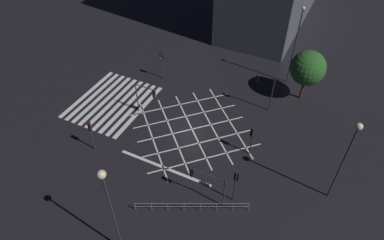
{
  "coord_description": "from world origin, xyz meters",
  "views": [
    {
      "loc": [
        23.12,
        11.36,
        25.1
      ],
      "look_at": [
        0.0,
        0.0,
        1.31
      ],
      "focal_mm": 32.0,
      "sensor_mm": 36.0,
      "label": 1
    }
  ],
  "objects_px": {
    "traffic_light_ne_main": "(236,181)",
    "traffic_light_sw_main": "(161,60)",
    "traffic_light_ne_cross": "(205,180)",
    "traffic_light_se_cross": "(91,130)",
    "traffic_light_nw_cross": "(264,85)",
    "traffic_light_median_south": "(147,94)",
    "street_lamp_east": "(350,146)",
    "street_lamp_far": "(296,39)",
    "street_lamp_west": "(108,197)",
    "street_tree_near": "(308,68)",
    "traffic_light_median_north": "(252,136)"
  },
  "relations": [
    {
      "from": "traffic_light_median_south",
      "to": "street_lamp_west",
      "type": "height_order",
      "value": "street_lamp_west"
    },
    {
      "from": "street_lamp_east",
      "to": "street_lamp_far",
      "type": "bearing_deg",
      "value": -153.19
    },
    {
      "from": "traffic_light_ne_cross",
      "to": "street_tree_near",
      "type": "distance_m",
      "value": 18.06
    },
    {
      "from": "traffic_light_median_south",
      "to": "street_lamp_west",
      "type": "relative_size",
      "value": 0.41
    },
    {
      "from": "traffic_light_sw_main",
      "to": "street_lamp_west",
      "type": "height_order",
      "value": "street_lamp_west"
    },
    {
      "from": "street_lamp_west",
      "to": "street_lamp_far",
      "type": "relative_size",
      "value": 0.98
    },
    {
      "from": "traffic_light_se_cross",
      "to": "street_lamp_far",
      "type": "relative_size",
      "value": 0.38
    },
    {
      "from": "traffic_light_sw_main",
      "to": "traffic_light_se_cross",
      "type": "distance_m",
      "value": 13.28
    },
    {
      "from": "traffic_light_nw_cross",
      "to": "traffic_light_median_south",
      "type": "bearing_deg",
      "value": 31.37
    },
    {
      "from": "traffic_light_ne_main",
      "to": "traffic_light_se_cross",
      "type": "bearing_deg",
      "value": 92.2
    },
    {
      "from": "traffic_light_ne_main",
      "to": "street_lamp_west",
      "type": "xyz_separation_m",
      "value": [
        7.99,
        -5.97,
        4.32
      ]
    },
    {
      "from": "traffic_light_ne_cross",
      "to": "street_lamp_east",
      "type": "bearing_deg",
      "value": -152.45
    },
    {
      "from": "traffic_light_median_south",
      "to": "traffic_light_ne_main",
      "type": "bearing_deg",
      "value": -26.78
    },
    {
      "from": "traffic_light_sw_main",
      "to": "street_lamp_far",
      "type": "distance_m",
      "value": 15.64
    },
    {
      "from": "traffic_light_ne_main",
      "to": "street_tree_near",
      "type": "bearing_deg",
      "value": -6.67
    },
    {
      "from": "traffic_light_ne_cross",
      "to": "traffic_light_ne_main",
      "type": "relative_size",
      "value": 0.96
    },
    {
      "from": "traffic_light_ne_main",
      "to": "street_lamp_west",
      "type": "height_order",
      "value": "street_lamp_west"
    },
    {
      "from": "traffic_light_median_north",
      "to": "street_lamp_far",
      "type": "xyz_separation_m",
      "value": [
        -13.24,
        0.29,
        3.49
      ]
    },
    {
      "from": "street_lamp_west",
      "to": "traffic_light_median_south",
      "type": "bearing_deg",
      "value": -155.86
    },
    {
      "from": "street_lamp_east",
      "to": "traffic_light_se_cross",
      "type": "bearing_deg",
      "value": -78.14
    },
    {
      "from": "traffic_light_se_cross",
      "to": "traffic_light_sw_main",
      "type": "bearing_deg",
      "value": 89.9
    },
    {
      "from": "traffic_light_sw_main",
      "to": "traffic_light_median_north",
      "type": "relative_size",
      "value": 1.12
    },
    {
      "from": "traffic_light_sw_main",
      "to": "street_lamp_west",
      "type": "distance_m",
      "value": 22.71
    },
    {
      "from": "street_lamp_east",
      "to": "street_lamp_far",
      "type": "xyz_separation_m",
      "value": [
        -14.91,
        -7.53,
        -0.43
      ]
    },
    {
      "from": "traffic_light_ne_main",
      "to": "street_lamp_far",
      "type": "distance_m",
      "value": 19.18
    },
    {
      "from": "street_lamp_west",
      "to": "traffic_light_ne_cross",
      "type": "bearing_deg",
      "value": 152.36
    },
    {
      "from": "traffic_light_ne_main",
      "to": "street_lamp_east",
      "type": "xyz_separation_m",
      "value": [
        -3.98,
        7.26,
        3.74
      ]
    },
    {
      "from": "traffic_light_sw_main",
      "to": "traffic_light_median_south",
      "type": "bearing_deg",
      "value": 16.77
    },
    {
      "from": "traffic_light_sw_main",
      "to": "traffic_light_ne_main",
      "type": "height_order",
      "value": "traffic_light_sw_main"
    },
    {
      "from": "traffic_light_median_north",
      "to": "traffic_light_ne_main",
      "type": "height_order",
      "value": "traffic_light_ne_main"
    },
    {
      "from": "traffic_light_nw_cross",
      "to": "street_lamp_west",
      "type": "distance_m",
      "value": 21.48
    },
    {
      "from": "traffic_light_median_south",
      "to": "traffic_light_ne_cross",
      "type": "height_order",
      "value": "traffic_light_median_south"
    },
    {
      "from": "traffic_light_ne_cross",
      "to": "street_lamp_far",
      "type": "xyz_separation_m",
      "value": [
        -19.9,
        2.04,
        3.31
      ]
    },
    {
      "from": "traffic_light_nw_cross",
      "to": "street_tree_near",
      "type": "height_order",
      "value": "street_tree_near"
    },
    {
      "from": "street_lamp_east",
      "to": "traffic_light_sw_main",
      "type": "bearing_deg",
      "value": -112.09
    },
    {
      "from": "traffic_light_median_north",
      "to": "traffic_light_ne_cross",
      "type": "distance_m",
      "value": 6.89
    },
    {
      "from": "street_lamp_east",
      "to": "street_lamp_west",
      "type": "xyz_separation_m",
      "value": [
        11.96,
        -13.23,
        0.58
      ]
    },
    {
      "from": "traffic_light_nw_cross",
      "to": "traffic_light_se_cross",
      "type": "height_order",
      "value": "traffic_light_nw_cross"
    },
    {
      "from": "traffic_light_sw_main",
      "to": "traffic_light_ne_cross",
      "type": "xyz_separation_m",
      "value": [
        13.74,
        11.97,
        -0.11
      ]
    },
    {
      "from": "traffic_light_sw_main",
      "to": "traffic_light_ne_main",
      "type": "distance_m",
      "value": 19.14
    },
    {
      "from": "traffic_light_nw_cross",
      "to": "traffic_light_ne_cross",
      "type": "distance_m",
      "value": 13.77
    },
    {
      "from": "street_lamp_east",
      "to": "street_lamp_far",
      "type": "height_order",
      "value": "street_lamp_far"
    },
    {
      "from": "traffic_light_median_south",
      "to": "traffic_light_ne_cross",
      "type": "distance_m",
      "value": 12.37
    },
    {
      "from": "street_lamp_far",
      "to": "traffic_light_median_north",
      "type": "bearing_deg",
      "value": -1.27
    },
    {
      "from": "traffic_light_ne_main",
      "to": "traffic_light_sw_main",
      "type": "bearing_deg",
      "value": 48.33
    },
    {
      "from": "traffic_light_nw_cross",
      "to": "street_tree_near",
      "type": "distance_m",
      "value": 5.28
    },
    {
      "from": "traffic_light_median_south",
      "to": "traffic_light_median_north",
      "type": "xyz_separation_m",
      "value": [
        0.58,
        11.77,
        -0.39
      ]
    },
    {
      "from": "traffic_light_se_cross",
      "to": "street_lamp_east",
      "type": "xyz_separation_m",
      "value": [
        -4.53,
        21.58,
        3.72
      ]
    },
    {
      "from": "traffic_light_nw_cross",
      "to": "street_lamp_east",
      "type": "distance_m",
      "value": 12.9
    },
    {
      "from": "traffic_light_ne_cross",
      "to": "traffic_light_se_cross",
      "type": "relative_size",
      "value": 0.96
    }
  ]
}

